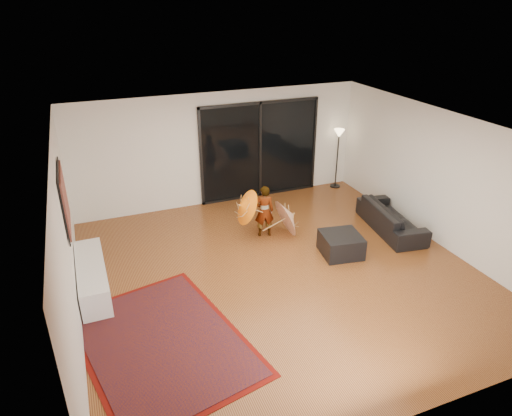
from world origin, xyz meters
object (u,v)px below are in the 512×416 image
sofa (391,218)px  child (264,211)px  media_console (92,277)px  ottoman (341,244)px

sofa → child: bearing=81.8°
media_console → child: 3.62m
sofa → ottoman: size_ratio=2.59×
ottoman → child: 1.73m
sofa → ottoman: (-1.56, -0.49, -0.07)m
media_console → sofa: (6.20, -0.05, 0.02)m
ottoman → sofa: bearing=17.5°
ottoman → child: size_ratio=0.66×
sofa → ottoman: sofa is taller
media_console → ottoman: 4.68m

